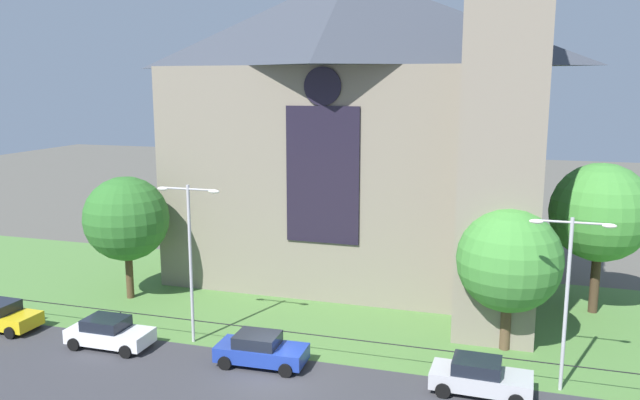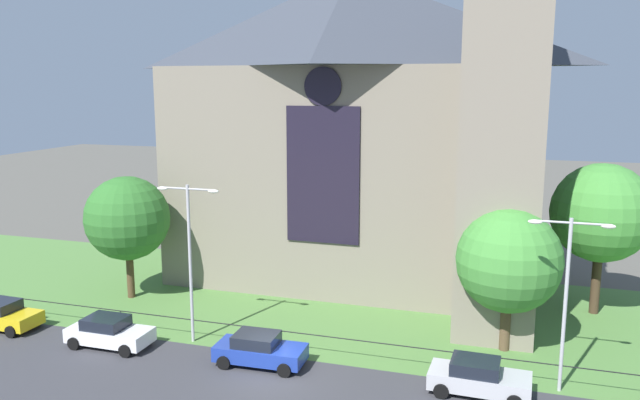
{
  "view_description": "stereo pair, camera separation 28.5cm",
  "coord_description": "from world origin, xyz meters",
  "px_view_note": "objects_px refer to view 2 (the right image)",
  "views": [
    {
      "loc": [
        9.84,
        -24.95,
        13.01
      ],
      "look_at": [
        -0.32,
        8.0,
        6.64
      ],
      "focal_mm": 35.75,
      "sensor_mm": 36.0,
      "label": 1
    },
    {
      "loc": [
        10.11,
        -24.87,
        13.01
      ],
      "look_at": [
        -0.32,
        8.0,
        6.64
      ],
      "focal_mm": 35.75,
      "sensor_mm": 36.0,
      "label": 2
    }
  ],
  "objects_px": {
    "tree_left_near": "(127,218)",
    "church_building": "(359,125)",
    "tree_right_near": "(509,261)",
    "streetlamp_near": "(189,243)",
    "streetlamp_far": "(567,282)",
    "parked_car_white": "(109,332)",
    "tree_right_far": "(601,213)",
    "parked_car_yellow": "(1,315)",
    "parked_car_blue": "(260,350)",
    "parked_car_silver": "(478,377)"
  },
  "relations": [
    {
      "from": "parked_car_silver",
      "to": "parked_car_yellow",
      "type": "bearing_deg",
      "value": -178.1
    },
    {
      "from": "tree_right_far",
      "to": "tree_right_near",
      "type": "bearing_deg",
      "value": -124.6
    },
    {
      "from": "parked_car_blue",
      "to": "streetlamp_far",
      "type": "bearing_deg",
      "value": 4.54
    },
    {
      "from": "church_building",
      "to": "tree_left_near",
      "type": "height_order",
      "value": "church_building"
    },
    {
      "from": "tree_right_far",
      "to": "streetlamp_far",
      "type": "distance_m",
      "value": 10.9
    },
    {
      "from": "parked_car_yellow",
      "to": "parked_car_blue",
      "type": "relative_size",
      "value": 1.0
    },
    {
      "from": "tree_right_far",
      "to": "streetlamp_near",
      "type": "bearing_deg",
      "value": -151.99
    },
    {
      "from": "parked_car_yellow",
      "to": "streetlamp_far",
      "type": "bearing_deg",
      "value": 4.47
    },
    {
      "from": "tree_left_near",
      "to": "parked_car_yellow",
      "type": "relative_size",
      "value": 1.77
    },
    {
      "from": "parked_car_white",
      "to": "parked_car_silver",
      "type": "distance_m",
      "value": 17.95
    },
    {
      "from": "tree_right_near",
      "to": "tree_left_near",
      "type": "distance_m",
      "value": 22.16
    },
    {
      "from": "tree_right_far",
      "to": "parked_car_silver",
      "type": "xyz_separation_m",
      "value": [
        -5.66,
        -11.94,
        -5.1
      ]
    },
    {
      "from": "tree_right_far",
      "to": "tree_right_near",
      "type": "height_order",
      "value": "tree_right_far"
    },
    {
      "from": "tree_left_near",
      "to": "tree_right_near",
      "type": "bearing_deg",
      "value": -3.12
    },
    {
      "from": "tree_right_near",
      "to": "streetlamp_far",
      "type": "bearing_deg",
      "value": -57.34
    },
    {
      "from": "church_building",
      "to": "parked_car_yellow",
      "type": "relative_size",
      "value": 6.13
    },
    {
      "from": "streetlamp_far",
      "to": "parked_car_yellow",
      "type": "bearing_deg",
      "value": -176.94
    },
    {
      "from": "streetlamp_near",
      "to": "streetlamp_far",
      "type": "xyz_separation_m",
      "value": [
        17.57,
        0.0,
        -0.29
      ]
    },
    {
      "from": "church_building",
      "to": "streetlamp_near",
      "type": "distance_m",
      "value": 15.0
    },
    {
      "from": "church_building",
      "to": "tree_right_far",
      "type": "relative_size",
      "value": 3.01
    },
    {
      "from": "parked_car_blue",
      "to": "parked_car_silver",
      "type": "distance_m",
      "value": 9.95
    },
    {
      "from": "church_building",
      "to": "parked_car_yellow",
      "type": "distance_m",
      "value": 23.67
    },
    {
      "from": "tree_right_far",
      "to": "streetlamp_far",
      "type": "height_order",
      "value": "tree_right_far"
    },
    {
      "from": "tree_right_near",
      "to": "parked_car_silver",
      "type": "height_order",
      "value": "tree_right_near"
    },
    {
      "from": "tree_right_near",
      "to": "tree_left_near",
      "type": "height_order",
      "value": "tree_left_near"
    },
    {
      "from": "tree_right_near",
      "to": "streetlamp_near",
      "type": "xyz_separation_m",
      "value": [
        -15.18,
        -3.73,
        0.62
      ]
    },
    {
      "from": "tree_right_near",
      "to": "parked_car_white",
      "type": "distance_m",
      "value": 20.02
    },
    {
      "from": "parked_car_yellow",
      "to": "parked_car_silver",
      "type": "distance_m",
      "value": 24.97
    },
    {
      "from": "church_building",
      "to": "parked_car_blue",
      "type": "xyz_separation_m",
      "value": [
        -1.01,
        -14.57,
        -9.53
      ]
    },
    {
      "from": "church_building",
      "to": "tree_left_near",
      "type": "distance_m",
      "value": 15.65
    },
    {
      "from": "tree_right_far",
      "to": "streetlamp_far",
      "type": "xyz_separation_m",
      "value": [
        -2.35,
        -10.6,
        -0.97
      ]
    },
    {
      "from": "tree_left_near",
      "to": "streetlamp_far",
      "type": "distance_m",
      "value": 25.01
    },
    {
      "from": "parked_car_silver",
      "to": "parked_car_blue",
      "type": "bearing_deg",
      "value": -177.53
    },
    {
      "from": "streetlamp_far",
      "to": "parked_car_white",
      "type": "height_order",
      "value": "streetlamp_far"
    },
    {
      "from": "tree_right_near",
      "to": "tree_left_near",
      "type": "xyz_separation_m",
      "value": [
        -22.13,
        1.2,
        0.41
      ]
    },
    {
      "from": "parked_car_yellow",
      "to": "parked_car_white",
      "type": "bearing_deg",
      "value": -1.1
    },
    {
      "from": "parked_car_blue",
      "to": "parked_car_silver",
      "type": "bearing_deg",
      "value": -1.01
    },
    {
      "from": "tree_right_near",
      "to": "parked_car_yellow",
      "type": "relative_size",
      "value": 1.67
    },
    {
      "from": "tree_right_near",
      "to": "streetlamp_far",
      "type": "distance_m",
      "value": 4.44
    },
    {
      "from": "streetlamp_near",
      "to": "parked_car_blue",
      "type": "distance_m",
      "value": 6.36
    },
    {
      "from": "tree_left_near",
      "to": "streetlamp_near",
      "type": "bearing_deg",
      "value": -35.37
    },
    {
      "from": "tree_right_near",
      "to": "tree_left_near",
      "type": "relative_size",
      "value": 0.95
    },
    {
      "from": "streetlamp_near",
      "to": "parked_car_white",
      "type": "relative_size",
      "value": 1.93
    },
    {
      "from": "streetlamp_near",
      "to": "streetlamp_far",
      "type": "distance_m",
      "value": 17.57
    },
    {
      "from": "streetlamp_far",
      "to": "parked_car_silver",
      "type": "xyz_separation_m",
      "value": [
        -3.31,
        -1.34,
        -4.13
      ]
    },
    {
      "from": "parked_car_white",
      "to": "streetlamp_far",
      "type": "bearing_deg",
      "value": 4.89
    },
    {
      "from": "church_building",
      "to": "streetlamp_far",
      "type": "height_order",
      "value": "church_building"
    },
    {
      "from": "tree_left_near",
      "to": "church_building",
      "type": "bearing_deg",
      "value": 33.51
    },
    {
      "from": "tree_right_near",
      "to": "parked_car_white",
      "type": "relative_size",
      "value": 1.69
    },
    {
      "from": "tree_right_near",
      "to": "tree_right_far",
      "type": "bearing_deg",
      "value": 55.4
    }
  ]
}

